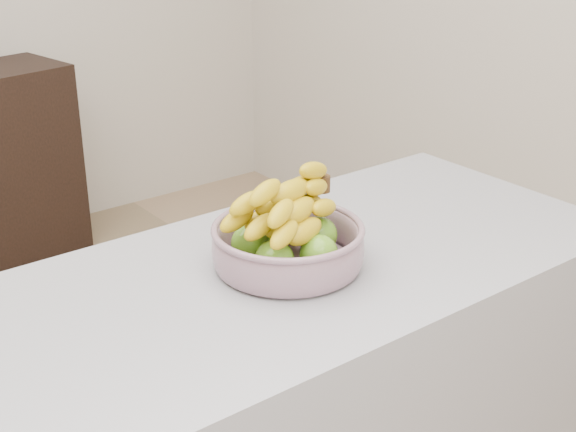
{
  "coord_description": "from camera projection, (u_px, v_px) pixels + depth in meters",
  "views": [
    {
      "loc": [
        -0.47,
        -1.51,
        1.56
      ],
      "look_at": [
        0.33,
        -0.47,
        1.0
      ],
      "focal_mm": 50.0,
      "sensor_mm": 36.0,
      "label": 1
    }
  ],
  "objects": [
    {
      "name": "cabinet",
      "position": [
        14.0,
        163.0,
        3.43
      ],
      "size": [
        0.52,
        0.44,
        0.83
      ],
      "primitive_type": "cube",
      "rotation": [
        0.0,
        0.0,
        0.17
      ],
      "color": "black",
      "rests_on": "ground"
    },
    {
      "name": "fruit_bowl",
      "position": [
        288.0,
        240.0,
        1.44
      ],
      "size": [
        0.28,
        0.28,
        0.16
      ],
      "rotation": [
        0.0,
        0.0,
        0.25
      ],
      "color": "#939EB0",
      "rests_on": "counter"
    }
  ]
}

